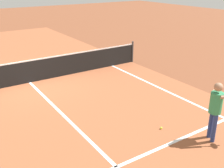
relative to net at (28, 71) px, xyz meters
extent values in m
plane|color=brown|center=(0.00, 0.00, -0.49)|extent=(60.00, 60.00, 0.00)
cube|color=#9E5433|center=(0.00, 0.00, -0.49)|extent=(10.62, 24.40, 0.00)
cube|color=white|center=(4.11, -5.95, -0.49)|extent=(0.10, 11.89, 0.01)
cube|color=white|center=(0.00, -6.40, -0.49)|extent=(8.22, 0.10, 0.01)
cube|color=white|center=(0.00, -3.20, -0.49)|extent=(0.10, 6.40, 0.01)
cylinder|color=#33383D|center=(5.34, 0.00, 0.04)|extent=(0.09, 0.09, 1.07)
cube|color=black|center=(0.00, 0.00, -0.04)|extent=(10.68, 0.02, 0.91)
cube|color=white|center=(0.00, 0.00, 0.44)|extent=(10.68, 0.03, 0.05)
cylinder|color=navy|center=(2.83, -6.75, -0.09)|extent=(0.11, 0.11, 0.81)
cylinder|color=navy|center=(2.72, -6.94, -0.09)|extent=(0.11, 0.11, 0.81)
cylinder|color=#338C59|center=(2.78, -6.84, 0.60)|extent=(0.32, 0.32, 0.57)
sphere|color=#A87A5B|center=(2.78, -6.84, 1.03)|extent=(0.22, 0.22, 0.22)
cylinder|color=#A87A5B|center=(2.85, -6.69, 0.61)|extent=(0.08, 0.08, 0.55)
sphere|color=#CCE033|center=(2.02, -5.72, -0.46)|extent=(0.07, 0.07, 0.07)
camera|label=1|loc=(-2.87, -10.56, 3.60)|focal=43.17mm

